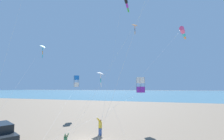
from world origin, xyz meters
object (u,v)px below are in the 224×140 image
parked_car (0,135)px  kite_delta_yellow_midlevel (135,26)px  kite_box_checkered_midright (141,85)px  kite_box_purple_drifting (76,81)px  kite_delta_orange_high_right (43,47)px  kite_delta_striped_overhead (101,74)px  person_adult_flyer (100,126)px  kite_windsock_blue_topmost (126,0)px  kite_windsock_long_streamer_right (183,32)px

parked_car → kite_delta_yellow_midlevel: size_ratio=0.30×
kite_delta_yellow_midlevel → kite_box_checkered_midright: kite_delta_yellow_midlevel is taller
kite_box_purple_drifting → kite_box_checkered_midright: size_ratio=1.13×
kite_delta_yellow_midlevel → kite_delta_orange_high_right: bearing=-68.9°
kite_delta_yellow_midlevel → kite_delta_striped_overhead: size_ratio=2.15×
parked_car → kite_delta_striped_overhead: size_ratio=0.65×
kite_delta_striped_overhead → kite_delta_orange_high_right: kite_delta_orange_high_right is taller
person_adult_flyer → kite_box_checkered_midright: size_ratio=0.16×
kite_box_checkered_midright → kite_delta_striped_overhead: bearing=-97.3°
parked_car → kite_delta_orange_high_right: bearing=-156.4°
kite_delta_striped_overhead → kite_delta_yellow_midlevel: bearing=137.3°
kite_delta_yellow_midlevel → kite_windsock_blue_topmost: 4.38m
kite_delta_yellow_midlevel → kite_delta_striped_overhead: (4.55, -4.20, -8.28)m
kite_delta_yellow_midlevel → kite_box_checkered_midright: bearing=15.0°
kite_delta_yellow_midlevel → kite_box_purple_drifting: size_ratio=1.22×
person_adult_flyer → parked_car: bearing=-52.9°
parked_car → kite_delta_striped_overhead: 13.08m
parked_car → kite_box_purple_drifting: size_ratio=0.37×
kite_delta_striped_overhead → kite_delta_orange_high_right: size_ratio=0.55×
person_adult_flyer → kite_windsock_long_streamer_right: 15.49m
person_adult_flyer → kite_box_checkered_midright: bearing=138.4°
kite_delta_yellow_midlevel → kite_box_checkered_midright: 11.30m
kite_windsock_long_streamer_right → kite_windsock_blue_topmost: bearing=-105.7°
parked_car → kite_delta_orange_high_right: 14.75m
kite_windsock_long_streamer_right → kite_delta_orange_high_right: bearing=-85.9°
kite_box_checkered_midright → kite_delta_orange_high_right: bearing=-89.9°
kite_windsock_long_streamer_right → parked_car: bearing=-55.8°
kite_delta_yellow_midlevel → parked_car: bearing=-32.5°
parked_car → kite_delta_yellow_midlevel: (-14.91, 9.50, 14.25)m
kite_windsock_long_streamer_right → kite_windsock_blue_topmost: kite_windsock_blue_topmost is taller
kite_windsock_long_streamer_right → kite_delta_yellow_midlevel: bearing=-119.2°
person_adult_flyer → kite_windsock_blue_topmost: bearing=171.5°
person_adult_flyer → kite_windsock_blue_topmost: size_ratio=0.09×
kite_delta_yellow_midlevel → kite_windsock_blue_topmost: kite_windsock_blue_topmost is taller
person_adult_flyer → kite_windsock_blue_topmost: kite_windsock_blue_topmost is taller
kite_windsock_long_streamer_right → kite_delta_striped_overhead: size_ratio=1.72×
kite_delta_orange_high_right → kite_box_checkered_midright: bearing=90.1°
kite_box_checkered_midright → kite_delta_striped_overhead: 5.88m
kite_windsock_long_streamer_right → kite_delta_striped_overhead: kite_windsock_long_streamer_right is taller
parked_car → kite_box_purple_drifting: bearing=-177.4°
kite_windsock_blue_topmost → kite_delta_orange_high_right: bearing=-73.5°
person_adult_flyer → kite_delta_striped_overhead: kite_delta_striped_overhead is taller
kite_box_purple_drifting → kite_delta_striped_overhead: size_ratio=1.77×
kite_box_purple_drifting → kite_windsock_blue_topmost: size_ratio=0.64×
kite_delta_yellow_midlevel → kite_windsock_blue_topmost: bearing=-36.6°
parked_car → kite_box_purple_drifting: (-14.02, -0.63, 5.13)m
kite_box_purple_drifting → kite_windsock_blue_topmost: kite_windsock_blue_topmost is taller
kite_delta_striped_overhead → kite_delta_orange_high_right: (0.73, -9.51, 4.39)m
kite_delta_yellow_midlevel → kite_delta_striped_overhead: bearing=-42.7°
kite_windsock_long_streamer_right → kite_box_checkered_midright: kite_windsock_long_streamer_right is taller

